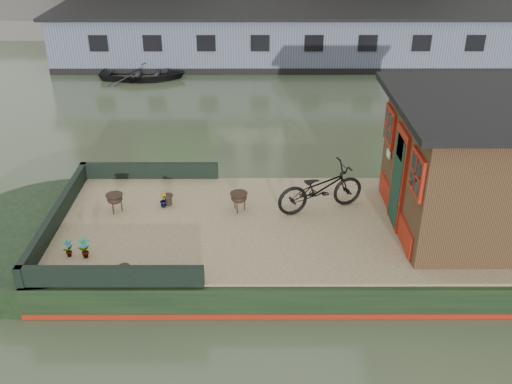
{
  "coord_description": "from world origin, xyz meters",
  "views": [
    {
      "loc": [
        -2.19,
        -9.27,
        6.24
      ],
      "look_at": [
        -2.17,
        0.5,
        1.05
      ],
      "focal_mm": 40.0,
      "sensor_mm": 36.0,
      "label": 1
    }
  ],
  "objects_px": {
    "bicycle": "(321,188)",
    "brazier_front": "(239,202)",
    "cabin": "(498,164)",
    "dinghy": "(143,70)",
    "brazier_rear": "(115,203)",
    "potted_plant_a": "(84,248)"
  },
  "relations": [
    {
      "from": "bicycle",
      "to": "dinghy",
      "type": "xyz_separation_m",
      "value": [
        -5.43,
        10.97,
        -0.79
      ]
    },
    {
      "from": "potted_plant_a",
      "to": "brazier_rear",
      "type": "distance_m",
      "value": 1.59
    },
    {
      "from": "cabin",
      "to": "bicycle",
      "type": "xyz_separation_m",
      "value": [
        -3.1,
        0.53,
        -0.76
      ]
    },
    {
      "from": "brazier_rear",
      "to": "potted_plant_a",
      "type": "bearing_deg",
      "value": -96.91
    },
    {
      "from": "cabin",
      "to": "dinghy",
      "type": "height_order",
      "value": "cabin"
    },
    {
      "from": "brazier_front",
      "to": "brazier_rear",
      "type": "bearing_deg",
      "value": -179.14
    },
    {
      "from": "bicycle",
      "to": "dinghy",
      "type": "bearing_deg",
      "value": 6.67
    },
    {
      "from": "bicycle",
      "to": "dinghy",
      "type": "relative_size",
      "value": 0.57
    },
    {
      "from": "potted_plant_a",
      "to": "brazier_front",
      "type": "bearing_deg",
      "value": 31.8
    },
    {
      "from": "brazier_rear",
      "to": "dinghy",
      "type": "bearing_deg",
      "value": 97.38
    },
    {
      "from": "bicycle",
      "to": "potted_plant_a",
      "type": "height_order",
      "value": "bicycle"
    },
    {
      "from": "cabin",
      "to": "brazier_front",
      "type": "height_order",
      "value": "cabin"
    },
    {
      "from": "potted_plant_a",
      "to": "brazier_rear",
      "type": "xyz_separation_m",
      "value": [
        0.19,
        1.58,
        -0.01
      ]
    },
    {
      "from": "cabin",
      "to": "brazier_front",
      "type": "bearing_deg",
      "value": 174.29
    },
    {
      "from": "brazier_front",
      "to": "brazier_rear",
      "type": "relative_size",
      "value": 1.03
    },
    {
      "from": "cabin",
      "to": "potted_plant_a",
      "type": "height_order",
      "value": "cabin"
    },
    {
      "from": "brazier_front",
      "to": "brazier_rear",
      "type": "xyz_separation_m",
      "value": [
        -2.41,
        -0.04,
        -0.01
      ]
    },
    {
      "from": "cabin",
      "to": "bicycle",
      "type": "distance_m",
      "value": 3.24
    },
    {
      "from": "bicycle",
      "to": "brazier_front",
      "type": "relative_size",
      "value": 4.52
    },
    {
      "from": "potted_plant_a",
      "to": "dinghy",
      "type": "bearing_deg",
      "value": 95.61
    },
    {
      "from": "cabin",
      "to": "bicycle",
      "type": "bearing_deg",
      "value": 170.35
    },
    {
      "from": "bicycle",
      "to": "brazier_rear",
      "type": "relative_size",
      "value": 4.65
    }
  ]
}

